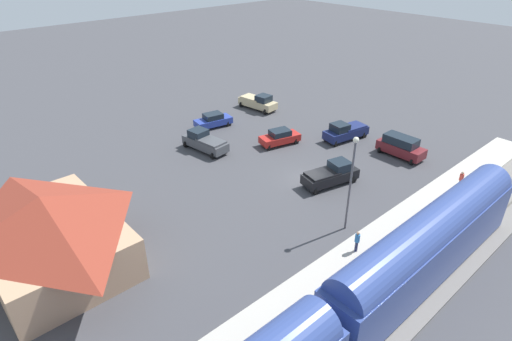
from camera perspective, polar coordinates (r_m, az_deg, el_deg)
name	(u,v)px	position (r m, az deg, el deg)	size (l,w,h in m)	color
ground_plane	(307,179)	(40.47, 6.96, -1.21)	(200.00, 200.00, 0.00)	#424247
railway_track	(449,249)	(34.62, 24.70, -9.66)	(4.80, 70.00, 0.30)	slate
platform	(401,224)	(35.79, 19.04, -6.94)	(3.20, 46.00, 0.30)	#B7B2A8
passenger_train	(329,326)	(23.14, 9.93, -20.14)	(2.93, 39.52, 4.98)	#33478C
station_building	(48,230)	(32.08, -26.36, -7.21)	(12.41, 8.97, 5.51)	tan
pedestrian_on_platform	(461,179)	(42.00, 26.09, -1.02)	(0.36, 0.36, 1.71)	brown
pedestrian_waiting_far	(357,240)	(31.30, 13.57, -9.17)	(0.36, 0.36, 1.71)	#23284C
pickup_charcoal	(204,141)	(45.71, -7.01, 3.94)	(5.60, 3.01, 2.14)	#47494F
pickup_black	(331,174)	(39.58, 10.19, -0.50)	(3.14, 5.70, 2.14)	black
suv_maroon	(401,146)	(46.58, 19.07, 3.14)	(4.92, 2.43, 2.22)	maroon
sedan_red	(280,137)	(46.84, 3.26, 4.55)	(2.86, 4.81, 1.74)	red
sedan_blue	(213,120)	(51.58, -5.83, 6.81)	(2.55, 4.74, 1.74)	#283D9E
pickup_tan	(258,102)	(56.99, 0.32, 9.30)	(5.60, 3.00, 2.14)	#C6B284
pickup_navy	(345,131)	(48.93, 12.03, 5.23)	(2.82, 5.65, 2.14)	navy
light_pole_near_platform	(352,174)	(31.79, 12.87, -0.42)	(0.44, 0.44, 7.94)	#515156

